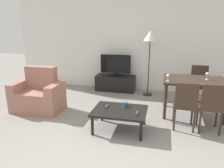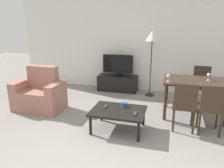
% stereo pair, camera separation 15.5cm
% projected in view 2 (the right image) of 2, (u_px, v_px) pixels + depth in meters
% --- Properties ---
extents(wall_back, '(6.90, 0.06, 2.70)m').
position_uv_depth(wall_back, '(139.00, 41.00, 5.83)').
color(wall_back, white).
rests_on(wall_back, ground_plane).
extents(armchair, '(1.03, 0.63, 0.92)m').
position_uv_depth(armchair, '(40.00, 95.00, 4.72)').
color(armchair, '#9E6B5B').
rests_on(armchair, ground_plane).
extents(tv_stand, '(1.07, 0.43, 0.42)m').
position_uv_depth(tv_stand, '(118.00, 83.00, 6.02)').
color(tv_stand, black).
rests_on(tv_stand, ground_plane).
extents(tv, '(0.82, 0.29, 0.57)m').
position_uv_depth(tv, '(118.00, 65.00, 5.88)').
color(tv, black).
rests_on(tv, tv_stand).
extents(coffee_table, '(0.92, 0.69, 0.38)m').
position_uv_depth(coffee_table, '(118.00, 112.00, 3.78)').
color(coffee_table, black).
rests_on(coffee_table, ground_plane).
extents(dining_table, '(1.20, 0.83, 0.75)m').
position_uv_depth(dining_table, '(195.00, 85.00, 4.28)').
color(dining_table, '#38281E').
rests_on(dining_table, ground_plane).
extents(dining_chair_near, '(0.40, 0.40, 0.88)m').
position_uv_depth(dining_chair_near, '(185.00, 104.00, 3.71)').
color(dining_chair_near, '#38281E').
rests_on(dining_chair_near, ground_plane).
extents(dining_chair_far, '(0.40, 0.40, 0.88)m').
position_uv_depth(dining_chair_far, '(202.00, 84.00, 4.93)').
color(dining_chair_far, '#38281E').
rests_on(dining_chair_far, ground_plane).
extents(dining_chair_near_right, '(0.40, 0.40, 0.88)m').
position_uv_depth(dining_chair_near_right, '(211.00, 107.00, 3.60)').
color(dining_chair_near_right, '#38281E').
rests_on(dining_chair_near_right, ground_plane).
extents(floor_lamp, '(0.31, 0.31, 1.64)m').
position_uv_depth(floor_lamp, '(152.00, 40.00, 5.28)').
color(floor_lamp, black).
rests_on(floor_lamp, ground_plane).
extents(remote_primary, '(0.04, 0.15, 0.02)m').
position_uv_depth(remote_primary, '(135.00, 114.00, 3.60)').
color(remote_primary, '#38383D').
rests_on(remote_primary, coffee_table).
extents(remote_secondary, '(0.04, 0.15, 0.02)m').
position_uv_depth(remote_secondary, '(106.00, 106.00, 3.91)').
color(remote_secondary, '#38383D').
rests_on(remote_secondary, coffee_table).
extents(cup_white_near, '(0.09, 0.09, 0.08)m').
position_uv_depth(cup_white_near, '(124.00, 105.00, 3.91)').
color(cup_white_near, navy).
rests_on(cup_white_near, coffee_table).
extents(wine_glass_left, '(0.07, 0.07, 0.15)m').
position_uv_depth(wine_glass_left, '(209.00, 75.00, 4.21)').
color(wine_glass_left, silver).
rests_on(wine_glass_left, dining_table).
extents(wine_glass_center, '(0.07, 0.07, 0.15)m').
position_uv_depth(wine_glass_center, '(168.00, 77.00, 4.12)').
color(wine_glass_center, silver).
rests_on(wine_glass_center, dining_table).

